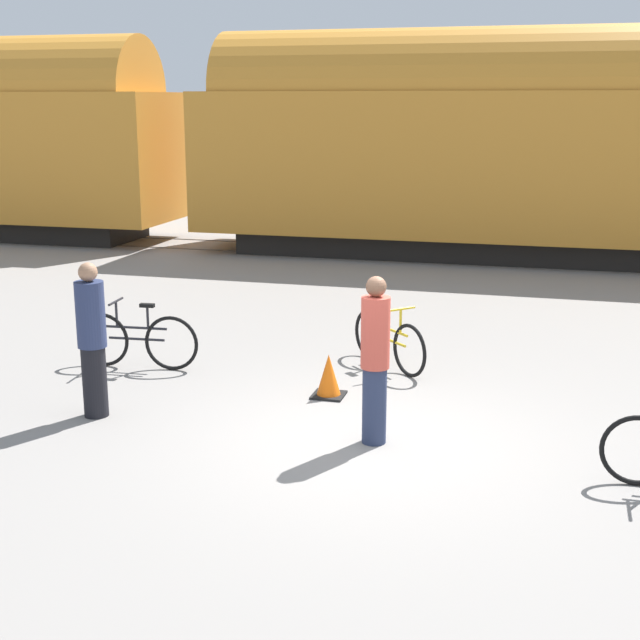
{
  "coord_description": "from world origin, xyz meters",
  "views": [
    {
      "loc": [
        1.86,
        -8.95,
        3.64
      ],
      "look_at": [
        -0.8,
        0.94,
        1.1
      ],
      "focal_mm": 50.0,
      "sensor_mm": 36.0,
      "label": 1
    }
  ],
  "objects": [
    {
      "name": "person_in_red",
      "position": [
        0.06,
        0.01,
        0.94
      ],
      "size": [
        0.31,
        0.31,
        1.85
      ],
      "rotation": [
        0.0,
        0.0,
        2.7
      ],
      "color": "#283351",
      "rests_on": "ground_plane"
    },
    {
      "name": "bicycle_yellow",
      "position": [
        -0.31,
        2.81,
        0.39
      ],
      "size": [
        1.25,
        1.23,
        0.91
      ],
      "color": "black",
      "rests_on": "ground_plane"
    },
    {
      "name": "rail_near",
      "position": [
        0.0,
        11.52,
        0.01
      ],
      "size": [
        54.69,
        0.07,
        0.01
      ],
      "primitive_type": "cube",
      "color": "#4C4238",
      "rests_on": "ground_plane"
    },
    {
      "name": "rail_far",
      "position": [
        0.0,
        12.96,
        0.01
      ],
      "size": [
        54.69,
        0.07,
        0.01
      ],
      "primitive_type": "cube",
      "color": "#4C4238",
      "rests_on": "ground_plane"
    },
    {
      "name": "bicycle_black",
      "position": [
        -3.68,
        1.88,
        0.4
      ],
      "size": [
        1.78,
        0.46,
        0.96
      ],
      "color": "black",
      "rests_on": "ground_plane"
    },
    {
      "name": "freight_train",
      "position": [
        -0.0,
        12.24,
        2.75
      ],
      "size": [
        42.69,
        2.99,
        5.25
      ],
      "color": "black",
      "rests_on": "ground_plane"
    },
    {
      "name": "ground_plane",
      "position": [
        0.0,
        0.0,
        0.0
      ],
      "size": [
        80.0,
        80.0,
        0.0
      ],
      "primitive_type": "plane",
      "color": "gray"
    },
    {
      "name": "traffic_cone",
      "position": [
        -0.8,
        1.39,
        0.25
      ],
      "size": [
        0.4,
        0.4,
        0.55
      ],
      "color": "black",
      "rests_on": "ground_plane"
    },
    {
      "name": "person_in_navy",
      "position": [
        -3.28,
        -0.01,
        0.93
      ],
      "size": [
        0.34,
        0.34,
        1.84
      ],
      "rotation": [
        0.0,
        0.0,
        0.1
      ],
      "color": "black",
      "rests_on": "ground_plane"
    }
  ]
}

